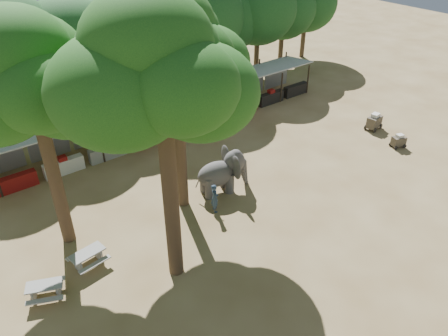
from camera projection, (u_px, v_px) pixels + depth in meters
ground at (303, 239)px, 21.29m from camera, size 100.00×100.00×0.00m
vendor_stalls at (157, 119)px, 29.91m from camera, size 28.00×2.99×2.80m
yard_tree_left at (25, 78)px, 16.99m from camera, size 7.10×6.90×11.02m
yard_tree_center at (154, 72)px, 14.65m from camera, size 7.10×6.90×12.04m
yard_tree_back at (169, 47)px, 19.23m from camera, size 7.10×6.90×11.36m
backdrop_trees at (115, 38)px, 31.04m from camera, size 46.46×5.95×8.33m
elephant at (223, 172)px, 24.19m from camera, size 3.24×2.40×2.41m
handler at (215, 198)px, 22.75m from camera, size 0.55×0.69×1.66m
picnic_table_near at (45, 289)px, 17.99m from camera, size 1.88×1.80×0.73m
picnic_table_far at (88, 257)px, 19.56m from camera, size 1.70×1.57×0.77m
cart_front at (399, 141)px, 28.75m from camera, size 1.10×0.90×0.93m
cart_back at (374, 121)px, 30.89m from camera, size 1.32×0.96×1.19m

